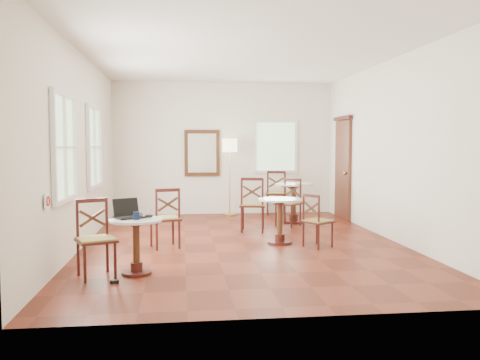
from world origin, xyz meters
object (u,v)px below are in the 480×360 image
(navy_mug, at_px, (137,216))
(chair_back_b, at_px, (289,203))
(chair_near_a, at_px, (165,218))
(chair_mid_b, at_px, (317,221))
(chair_back_a, at_px, (276,193))
(mouse, at_px, (149,216))
(power_adapter, at_px, (114,282))
(chair_near_b, at_px, (96,239))
(cafe_table_mid, at_px, (280,216))
(cafe_table_near, at_px, (136,240))
(water_glass, at_px, (148,214))
(chair_mid_a, at_px, (252,204))
(cafe_table_back, at_px, (294,198))
(floor_lamp, at_px, (230,151))
(laptop, at_px, (128,213))

(navy_mug, bearing_deg, chair_back_b, 52.51)
(chair_near_a, bearing_deg, chair_mid_b, 157.69)
(chair_back_a, bearing_deg, mouse, 71.36)
(chair_near_a, xyz_separation_m, chair_mid_b, (2.32, -0.22, -0.05))
(chair_back_a, bearing_deg, power_adapter, 70.48)
(chair_near_b, distance_m, navy_mug, 0.55)
(chair_mid_b, xyz_separation_m, navy_mug, (-2.61, -1.37, 0.32))
(navy_mug, bearing_deg, cafe_table_mid, 39.28)
(chair_back_b, bearing_deg, cafe_table_near, -86.08)
(chair_near_a, distance_m, chair_back_a, 4.14)
(cafe_table_near, relative_size, chair_near_b, 0.73)
(cafe_table_near, distance_m, chair_near_a, 1.57)
(chair_mid_b, height_order, water_glass, chair_mid_b)
(mouse, distance_m, navy_mug, 0.21)
(cafe_table_near, distance_m, water_glass, 0.35)
(chair_near_b, bearing_deg, mouse, -7.62)
(cafe_table_near, bearing_deg, chair_near_a, 78.94)
(chair_near_a, height_order, power_adapter, chair_near_a)
(chair_mid_a, xyz_separation_m, chair_back_a, (0.84, 2.09, 0.01))
(cafe_table_back, height_order, chair_back_a, chair_back_a)
(chair_back_a, bearing_deg, chair_near_b, 66.83)
(chair_near_a, relative_size, water_glass, 8.85)
(chair_back_a, relative_size, mouse, 9.37)
(cafe_table_mid, distance_m, chair_near_b, 3.11)
(chair_near_b, bearing_deg, power_adapter, -74.52)
(cafe_table_back, relative_size, floor_lamp, 0.47)
(chair_near_a, relative_size, chair_back_a, 0.92)
(chair_back_b, bearing_deg, chair_near_a, -100.04)
(cafe_table_back, relative_size, chair_near_b, 0.86)
(mouse, bearing_deg, power_adapter, -144.52)
(chair_back_b, relative_size, floor_lamp, 0.54)
(cafe_table_near, bearing_deg, cafe_table_mid, 38.26)
(chair_back_a, xyz_separation_m, floor_lamp, (-1.05, -0.01, 0.96))
(water_glass, relative_size, power_adapter, 1.11)
(laptop, xyz_separation_m, mouse, (0.25, -0.01, -0.04))
(cafe_table_back, height_order, chair_mid_b, chair_mid_b)
(cafe_table_near, height_order, chair_mid_b, chair_mid_b)
(chair_back_b, bearing_deg, chair_back_a, 130.28)
(floor_lamp, relative_size, mouse, 15.99)
(cafe_table_mid, bearing_deg, chair_near_b, -146.20)
(cafe_table_mid, relative_size, chair_back_b, 0.78)
(cafe_table_mid, distance_m, floor_lamp, 3.45)
(power_adapter, bearing_deg, mouse, 53.58)
(chair_mid_a, relative_size, mouse, 9.27)
(water_glass, bearing_deg, laptop, 170.15)
(chair_near_a, bearing_deg, cafe_table_mid, 167.08)
(cafe_table_back, bearing_deg, cafe_table_mid, -108.59)
(cafe_table_near, distance_m, mouse, 0.33)
(laptop, height_order, mouse, laptop)
(floor_lamp, xyz_separation_m, navy_mug, (-1.61, -4.98, -0.73))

